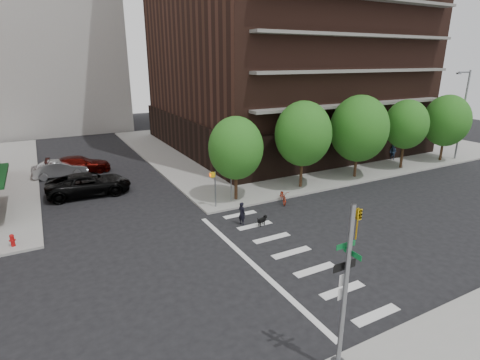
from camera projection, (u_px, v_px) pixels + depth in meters
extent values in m
plane|color=black|center=(244.00, 266.00, 19.25)|extent=(120.00, 120.00, 0.00)
cube|color=gray|center=(295.00, 141.00, 48.15)|extent=(39.00, 33.00, 0.15)
cube|color=silver|center=(376.00, 315.00, 15.57)|extent=(2.40, 0.50, 0.01)
cube|color=silver|center=(342.00, 290.00, 17.24)|extent=(2.40, 0.50, 0.01)
cube|color=silver|center=(315.00, 270.00, 18.92)|extent=(2.40, 0.50, 0.01)
cube|color=silver|center=(291.00, 253.00, 20.60)|extent=(2.40, 0.50, 0.01)
cube|color=silver|center=(272.00, 238.00, 22.27)|extent=(2.40, 0.50, 0.01)
cube|color=silver|center=(255.00, 225.00, 23.95)|extent=(2.40, 0.50, 0.01)
cube|color=silver|center=(240.00, 215.00, 25.63)|extent=(2.40, 0.50, 0.01)
cube|color=silver|center=(252.00, 264.00, 19.47)|extent=(0.30, 13.00, 0.01)
cube|color=black|center=(277.00, 126.00, 46.81)|extent=(25.50, 25.50, 4.00)
cube|color=maroon|center=(415.00, 123.00, 44.54)|extent=(1.40, 5.00, 0.20)
cylinder|color=#301E11|center=(236.00, 184.00, 27.77)|extent=(0.24, 0.24, 2.30)
sphere|color=#235B19|center=(236.00, 148.00, 26.93)|extent=(4.00, 4.00, 4.00)
cylinder|color=#301E11|center=(301.00, 171.00, 30.43)|extent=(0.24, 0.24, 2.60)
sphere|color=#235B19|center=(303.00, 134.00, 29.47)|extent=(4.50, 4.50, 4.50)
cylinder|color=#301E11|center=(356.00, 164.00, 33.18)|extent=(0.24, 0.24, 2.30)
sphere|color=#235B19|center=(359.00, 129.00, 32.21)|extent=(5.00, 5.00, 5.00)
cylinder|color=#301E11|center=(402.00, 154.00, 35.83)|extent=(0.24, 0.24, 2.60)
sphere|color=#235B19|center=(406.00, 124.00, 34.94)|extent=(4.00, 4.00, 4.00)
cylinder|color=#301E11|center=(442.00, 149.00, 38.58)|extent=(0.24, 0.24, 2.30)
sphere|color=#235B19|center=(447.00, 121.00, 37.67)|extent=(4.50, 4.50, 4.50)
cylinder|color=slate|center=(345.00, 293.00, 11.77)|extent=(0.16, 0.16, 6.00)
imported|color=gold|center=(358.00, 224.00, 11.17)|extent=(0.16, 0.20, 1.00)
cube|color=#0A5926|center=(346.00, 245.00, 11.40)|extent=(0.75, 0.02, 0.18)
cube|color=#0A5926|center=(352.00, 253.00, 11.42)|extent=(0.02, 0.75, 0.18)
cube|color=black|center=(345.00, 266.00, 11.59)|extent=(0.90, 0.02, 0.28)
cube|color=silver|center=(343.00, 280.00, 11.74)|extent=(0.32, 0.02, 0.42)
cube|color=silver|center=(342.00, 293.00, 11.90)|extent=(0.32, 0.02, 0.42)
cylinder|color=slate|center=(215.00, 189.00, 26.24)|extent=(0.10, 0.10, 2.60)
cube|color=gold|center=(212.00, 175.00, 25.81)|extent=(0.32, 0.25, 0.32)
cylinder|color=slate|center=(231.00, 187.00, 27.40)|extent=(0.08, 0.08, 2.20)
cube|color=gold|center=(232.00, 176.00, 26.99)|extent=(0.64, 0.02, 0.64)
cylinder|color=#A50C0C|center=(13.00, 241.00, 20.92)|extent=(0.22, 0.22, 0.60)
sphere|color=#A50C0C|center=(12.00, 236.00, 20.82)|extent=(0.24, 0.24, 0.24)
cylinder|color=slate|center=(462.00, 116.00, 38.19)|extent=(0.18, 0.18, 9.00)
cylinder|color=slate|center=(465.00, 72.00, 36.47)|extent=(1.80, 0.14, 0.14)
cube|color=slate|center=(459.00, 73.00, 36.09)|extent=(0.50, 0.22, 0.15)
imported|color=black|center=(89.00, 184.00, 29.14)|extent=(3.26, 6.40, 1.73)
imported|color=#380503|center=(79.00, 165.00, 34.79)|extent=(2.63, 5.66, 1.60)
imported|color=#96999C|center=(60.00, 169.00, 33.65)|extent=(1.67, 4.63, 1.52)
imported|color=#9A2510|center=(283.00, 196.00, 27.65)|extent=(1.38, 2.02, 1.00)
imported|color=black|center=(242.00, 213.00, 23.89)|extent=(0.63, 0.50, 1.53)
cube|color=black|center=(262.00, 220.00, 23.82)|extent=(0.62, 0.35, 0.24)
cube|color=black|center=(265.00, 217.00, 24.00)|extent=(0.20, 0.18, 0.17)
cylinder|color=black|center=(264.00, 223.00, 24.03)|extent=(0.06, 0.06, 0.26)
cylinder|color=black|center=(260.00, 225.00, 23.77)|extent=(0.06, 0.06, 0.26)
imported|color=navy|center=(393.00, 152.00, 38.87)|extent=(0.83, 0.67, 1.61)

